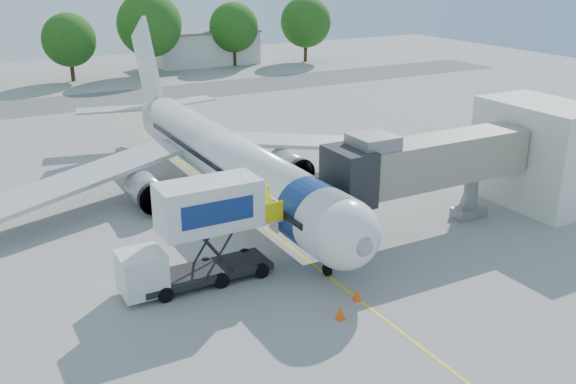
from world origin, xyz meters
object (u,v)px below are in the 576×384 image
aircraft (224,158)px  jet_bridge (419,164)px  ground_tug (400,367)px  catering_hiloader (198,234)px

aircraft → jet_bridge: 13.77m
aircraft → jet_bridge: (7.99, -11.12, 1.39)m
ground_tug → jet_bridge: bearing=72.5°
jet_bridge → catering_hiloader: bearing=-180.0°
jet_bridge → ground_tug: jet_bridge is taller
catering_hiloader → aircraft: bearing=60.6°
aircraft → jet_bridge: size_ratio=2.71×
catering_hiloader → ground_tug: 12.55m
aircraft → catering_hiloader: size_ratio=4.44×
jet_bridge → catering_hiloader: 14.35m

